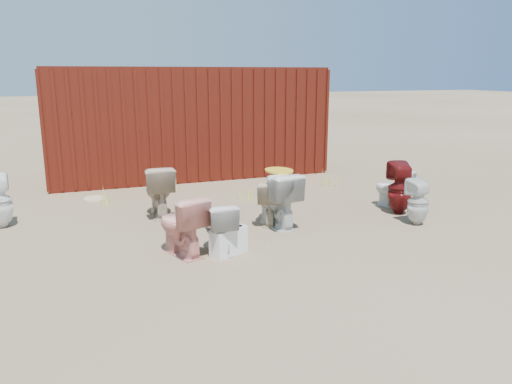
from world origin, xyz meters
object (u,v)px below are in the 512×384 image
object	(u,v)px
toilet_front_c	(277,200)
toilet_back_e	(418,202)
toilet_front_a	(218,227)
toilet_back_beige_left	(159,191)
toilet_front_e	(393,189)
toilet_back_beige_right	(269,202)
shipping_container	(186,121)
toilet_front_maroon	(400,188)
loose_tank	(229,241)
toilet_back_yellowlid	(279,197)
toilet_front_pink	(181,225)

from	to	relation	value
toilet_front_c	toilet_back_e	bearing A→B (deg)	153.27
toilet_front_a	toilet_back_beige_left	distance (m)	2.03
toilet_front_e	toilet_back_beige_left	size ratio (longest dim) A/B	0.78
toilet_back_beige_right	toilet_front_e	bearing A→B (deg)	-154.57
shipping_container	toilet_front_maroon	world-z (taller)	shipping_container
toilet_front_a	loose_tank	bearing A→B (deg)	124.90
toilet_back_yellowlid	loose_tank	distance (m)	1.57
toilet_front_a	toilet_front_maroon	distance (m)	3.39
toilet_front_e	toilet_back_e	world-z (taller)	toilet_back_e
loose_tank	toilet_back_yellowlid	bearing A→B (deg)	17.05
toilet_back_beige_right	toilet_back_e	distance (m)	2.28
toilet_front_maroon	toilet_front_e	distance (m)	0.44
shipping_container	toilet_front_e	distance (m)	5.14
toilet_back_beige_right	toilet_back_e	bearing A→B (deg)	179.74
toilet_front_pink	toilet_back_beige_right	world-z (taller)	toilet_front_pink
shipping_container	toilet_back_beige_right	distance (m)	4.56
toilet_front_c	toilet_back_beige_left	distance (m)	1.99
shipping_container	toilet_back_beige_left	bearing A→B (deg)	-109.97
toilet_front_pink	toilet_back_e	distance (m)	3.67
toilet_front_maroon	toilet_back_beige_left	bearing A→B (deg)	-3.35
toilet_back_beige_left	loose_tank	xyz separation A→B (m)	(0.52, -2.12, -0.24)
toilet_front_pink	toilet_back_yellowlid	xyz separation A→B (m)	(1.71, 0.84, 0.02)
toilet_back_beige_left	toilet_front_pink	bearing A→B (deg)	91.18
toilet_front_maroon	toilet_front_pink	bearing A→B (deg)	24.96
toilet_front_a	toilet_back_yellowlid	xyz separation A→B (m)	(1.24, 0.92, 0.07)
toilet_front_a	toilet_back_e	world-z (taller)	toilet_back_e
shipping_container	toilet_back_yellowlid	size ratio (longest dim) A/B	7.32
shipping_container	toilet_front_maroon	distance (m)	5.39
toilet_front_a	toilet_back_yellowlid	distance (m)	1.54
toilet_front_e	shipping_container	bearing A→B (deg)	-87.84
toilet_front_a	toilet_back_beige_left	world-z (taller)	toilet_back_beige_left
toilet_front_e	toilet_front_pink	bearing A→B (deg)	-14.77
toilet_front_pink	toilet_back_beige_left	size ratio (longest dim) A/B	0.94
toilet_back_yellowlid	toilet_back_e	distance (m)	2.13
shipping_container	toilet_front_e	xyz separation A→B (m)	(2.65, -4.32, -0.87)
toilet_front_a	loose_tank	size ratio (longest dim) A/B	1.34
shipping_container	toilet_front_c	xyz separation A→B (m)	(0.30, -4.68, -0.78)
shipping_container	toilet_back_yellowlid	distance (m)	4.60
toilet_front_e	toilet_back_beige_right	world-z (taller)	toilet_back_beige_right
toilet_front_e	loose_tank	world-z (taller)	toilet_front_e
toilet_back_e	shipping_container	bearing A→B (deg)	-67.27
toilet_front_pink	toilet_back_beige_left	xyz separation A→B (m)	(0.05, 1.91, 0.03)
toilet_back_beige_right	loose_tank	xyz separation A→B (m)	(-1.00, -1.09, -0.17)
toilet_front_a	toilet_front_e	size ratio (longest dim) A/B	1.02
shipping_container	toilet_front_a	distance (m)	5.56
toilet_front_maroon	toilet_back_yellowlid	distance (m)	2.09
shipping_container	toilet_front_e	bearing A→B (deg)	-58.49
shipping_container	toilet_back_e	size ratio (longest dim) A/B	8.45
toilet_back_beige_left	toilet_back_yellowlid	world-z (taller)	toilet_back_beige_left
toilet_front_a	toilet_front_pink	xyz separation A→B (m)	(-0.47, 0.08, 0.06)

